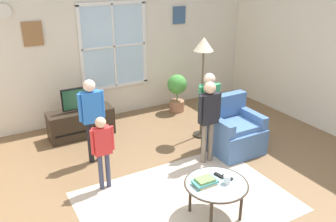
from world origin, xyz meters
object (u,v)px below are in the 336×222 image
Objects in this scene: person_blue_shirt at (91,112)px; potted_plant_by_window at (177,90)px; cup at (227,179)px; tv_stand at (81,123)px; television at (79,99)px; remote_near_books at (219,176)px; armchair at (233,131)px; person_black_shirt at (209,113)px; coffee_table at (216,185)px; remote_near_cup at (227,177)px; book_stack at (205,182)px; person_green_shirt at (208,104)px; person_red_shirt at (102,145)px; floor_lamp at (203,55)px.

person_blue_shirt is 1.69× the size of potted_plant_by_window.
tv_stand is at bearing 106.20° from cup.
remote_near_books is at bearing -72.77° from television.
potted_plant_by_window is (0.07, 1.87, 0.13)m from armchair.
person_black_shirt reaches higher than cup.
coffee_table is at bearing -75.50° from television.
remote_near_books is 0.18× the size of potted_plant_by_window.
cup is 0.11m from remote_near_cup.
television is at bearing 102.34° from book_stack.
television reaches higher than cup.
person_green_shirt is at bearing 62.71° from cup.
coffee_table is at bearing -51.73° from person_red_shirt.
floor_lamp is at bearing 19.00° from person_red_shirt.
person_blue_shirt reaches higher than book_stack.
television is at bearing 107.23° from remote_near_books.
person_red_shirt is (-1.59, 0.09, -0.15)m from person_black_shirt.
coffee_table is (0.75, -2.89, -0.27)m from television.
remote_near_cup is 0.08× the size of floor_lamp.
book_stack is 0.16× the size of floor_lamp.
book_stack is 3.33m from potted_plant_by_window.
remote_near_books and remote_near_cup have the same top height.
floor_lamp is (0.42, 0.78, 0.65)m from person_black_shirt.
television is at bearing 104.50° from coffee_table.
television is at bearing 150.79° from floor_lamp.
armchair is 8.57× the size of cup.
person_red_shirt reaches higher than book_stack.
person_blue_shirt reaches higher than person_black_shirt.
person_black_shirt reaches higher than potted_plant_by_window.
coffee_table is 0.43× the size of floor_lamp.
coffee_table is 0.97× the size of potted_plant_by_window.
potted_plant_by_window is (1.12, 3.04, -0.01)m from remote_near_cup.
coffee_table is 1.52m from person_red_shirt.
tv_stand is 2.93m from remote_near_books.
armchair is at bearing -77.05° from floor_lamp.
potted_plant_by_window reaches higher than remote_near_cup.
armchair is at bearing 40.28° from book_stack.
armchair reaches higher than potted_plant_by_window.
potted_plant_by_window is at bearing 79.30° from floor_lamp.
television is at bearing 127.89° from person_black_shirt.
armchair is 0.75m from person_black_shirt.
television is 3.07m from cup.
remote_near_books is at bearing -45.86° from person_red_shirt.
person_black_shirt is at bearing -52.11° from television.
potted_plant_by_window is at bearing 28.07° from person_blue_shirt.
remote_near_cup is (0.92, -2.87, 0.23)m from tv_stand.
coffee_table is at bearing -120.85° from person_black_shirt.
person_green_shirt reaches higher than person_black_shirt.
person_blue_shirt is at bearing 160.08° from armchair.
person_blue_shirt is (-1.47, 0.84, 0.02)m from person_black_shirt.
potted_plant_by_window is (2.11, 1.13, -0.36)m from person_blue_shirt.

